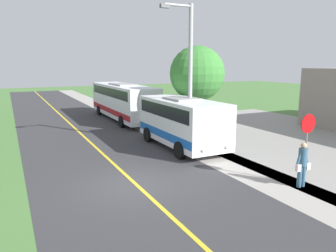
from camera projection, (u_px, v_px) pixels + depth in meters
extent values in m
plane|color=#477238|center=(135.00, 184.00, 13.06)|extent=(120.00, 120.00, 0.00)
cube|color=#333335|center=(135.00, 184.00, 13.06)|extent=(8.00, 100.00, 0.01)
cube|color=#9E9991|center=(238.00, 166.00, 15.34)|extent=(2.40, 100.00, 0.01)
cube|color=gold|center=(135.00, 184.00, 13.06)|extent=(0.16, 100.00, 0.00)
cube|color=white|center=(182.00, 121.00, 18.63)|extent=(2.55, 6.70, 2.43)
cube|color=blue|center=(182.00, 132.00, 18.75)|extent=(2.59, 6.57, 0.44)
cube|color=black|center=(182.00, 109.00, 18.50)|extent=(2.59, 6.03, 0.70)
cube|color=gray|center=(182.00, 99.00, 18.38)|extent=(1.53, 2.01, 0.12)
cylinder|color=black|center=(220.00, 145.00, 17.57)|extent=(0.25, 0.90, 0.90)
cylinder|color=black|center=(180.00, 150.00, 16.45)|extent=(0.25, 0.90, 0.90)
cylinder|color=black|center=(183.00, 131.00, 21.22)|extent=(0.25, 0.90, 0.90)
cylinder|color=black|center=(148.00, 135.00, 20.11)|extent=(0.25, 0.90, 0.90)
sphere|color=#F2EACC|center=(226.00, 147.00, 16.14)|extent=(0.20, 0.20, 0.20)
sphere|color=#F2EACC|center=(203.00, 150.00, 15.52)|extent=(0.20, 0.20, 0.20)
cube|color=white|center=(123.00, 100.00, 27.89)|extent=(2.54, 10.86, 2.66)
cube|color=maroon|center=(123.00, 109.00, 28.04)|extent=(2.58, 10.64, 0.44)
cube|color=black|center=(123.00, 91.00, 27.74)|extent=(2.58, 9.77, 0.70)
cube|color=gray|center=(122.00, 84.00, 27.63)|extent=(1.52, 3.26, 0.12)
cylinder|color=black|center=(152.00, 119.00, 25.73)|extent=(0.25, 0.90, 0.90)
cylinder|color=black|center=(122.00, 122.00, 24.61)|extent=(0.25, 0.90, 0.90)
cylinder|color=black|center=(124.00, 109.00, 31.64)|extent=(0.25, 0.90, 0.90)
cylinder|color=black|center=(99.00, 110.00, 30.53)|extent=(0.25, 0.90, 0.90)
sphere|color=#F2EACC|center=(156.00, 121.00, 23.60)|extent=(0.20, 0.20, 0.20)
sphere|color=#F2EACC|center=(138.00, 122.00, 22.99)|extent=(0.20, 0.20, 0.20)
cylinder|color=#335972|center=(303.00, 176.00, 12.74)|extent=(0.18, 0.18, 0.87)
cylinder|color=#335972|center=(299.00, 177.00, 12.65)|extent=(0.18, 0.18, 0.87)
cylinder|color=#335972|center=(303.00, 157.00, 12.55)|extent=(0.34, 0.34, 0.69)
sphere|color=tan|center=(304.00, 146.00, 12.46)|extent=(0.24, 0.24, 0.24)
cylinder|color=#335972|center=(306.00, 156.00, 12.62)|extent=(0.29, 0.10, 0.62)
cube|color=beige|center=(308.00, 166.00, 12.69)|extent=(0.20, 0.12, 0.28)
cylinder|color=#335972|center=(300.00, 157.00, 12.46)|extent=(0.29, 0.10, 0.62)
cube|color=beige|center=(298.00, 168.00, 12.46)|extent=(0.20, 0.12, 0.28)
cylinder|color=slate|center=(305.00, 158.00, 12.86)|extent=(0.07, 0.07, 2.20)
cylinder|color=red|center=(308.00, 124.00, 12.58)|extent=(0.76, 0.03, 0.76)
cylinder|color=#9E9EA3|center=(190.00, 78.00, 18.20)|extent=(0.24, 0.24, 8.02)
cylinder|color=#9E9EA3|center=(178.00, 5.00, 17.11)|extent=(1.60, 0.14, 0.14)
cube|color=#59595B|center=(165.00, 6.00, 16.78)|extent=(0.50, 0.24, 0.20)
cylinder|color=#4C3826|center=(196.00, 114.00, 22.52)|extent=(0.36, 0.36, 2.73)
sphere|color=#387A33|center=(197.00, 74.00, 22.00)|extent=(3.77, 3.77, 3.77)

